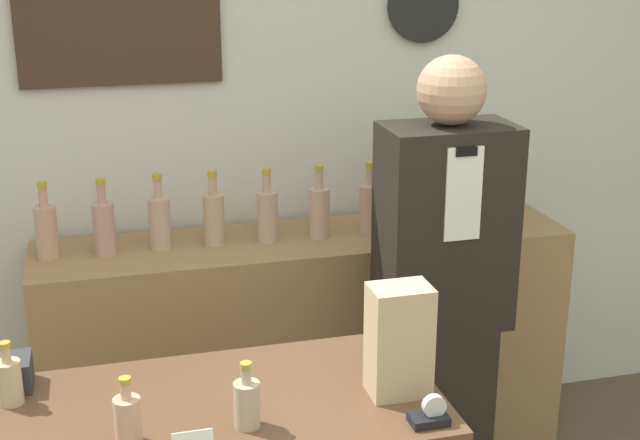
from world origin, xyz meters
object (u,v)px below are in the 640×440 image
Objects in this scene: shopkeeper at (442,306)px; tape_dispenser at (431,415)px; potted_plant at (471,179)px; paper_bag at (399,340)px.

shopkeeper is 18.83× the size of tape_dispenser.
potted_plant is 1.21× the size of paper_bag.
potted_plant is (0.32, 0.51, 0.29)m from shopkeeper.
potted_plant is at bearing 57.79° from shopkeeper.
tape_dispenser is at bearing -114.19° from shopkeeper.
shopkeeper reaches higher than potted_plant.
shopkeeper reaches higher than tape_dispenser.
shopkeeper is 0.97m from tape_dispenser.
potted_plant is 1.56m from tape_dispenser.
potted_plant is 3.82× the size of tape_dispenser.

